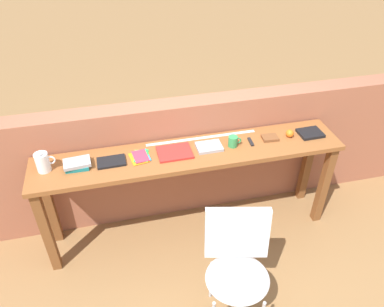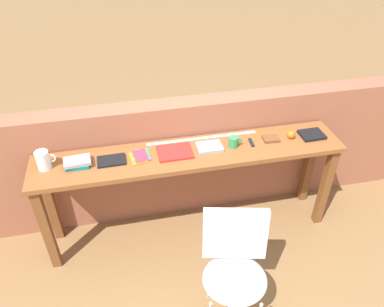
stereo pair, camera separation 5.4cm
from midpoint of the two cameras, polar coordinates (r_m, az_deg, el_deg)
name	(u,v)px [view 1 (the left image)]	position (r m, az deg, el deg)	size (l,w,h in m)	color
ground_plane	(199,253)	(3.38, 0.55, -14.88)	(40.00, 40.00, 0.00)	olive
brick_wall_back	(182,157)	(3.43, -1.97, -0.61)	(6.00, 0.20, 1.15)	#9E5B42
sideboard	(191,166)	(3.07, -0.72, -1.87)	(2.50, 0.44, 0.88)	brown
chair_white_moulded	(237,263)	(2.67, 6.30, -16.23)	(0.53, 0.54, 0.89)	silver
pitcher_white	(43,162)	(2.97, -22.27, -1.22)	(0.14, 0.10, 0.18)	white
book_stack_leftmost	(77,164)	(2.95, -17.59, -1.49)	(0.21, 0.17, 0.06)	#19757A
magazine_cycling	(111,162)	(2.94, -12.70, -1.22)	(0.22, 0.14, 0.02)	black
pamphlet_pile_colourful	(141,157)	(2.95, -8.37, -0.47)	(0.17, 0.20, 0.01)	yellow
book_open_centre	(175,152)	(2.97, -3.19, 0.17)	(0.27, 0.21, 0.02)	red
book_grey_hardcover	(209,147)	(3.02, 2.11, 1.04)	(0.20, 0.15, 0.02)	#9E9EA3
mug	(233,141)	(3.04, 5.80, 1.86)	(0.11, 0.08, 0.09)	#338C4C
multitool_folded	(251,142)	(3.12, 8.44, 1.78)	(0.02, 0.11, 0.02)	black
leather_journal_brown	(270,138)	(3.19, 11.31, 2.37)	(0.13, 0.10, 0.02)	brown
sports_ball_small	(290,133)	(3.24, 14.22, 2.99)	(0.07, 0.07, 0.07)	orange
book_repair_rightmost	(310,133)	(3.33, 17.14, 2.98)	(0.20, 0.16, 0.03)	black
ruler_metal_back_edge	(202,138)	(3.14, 0.97, 2.38)	(0.94, 0.03, 0.00)	silver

